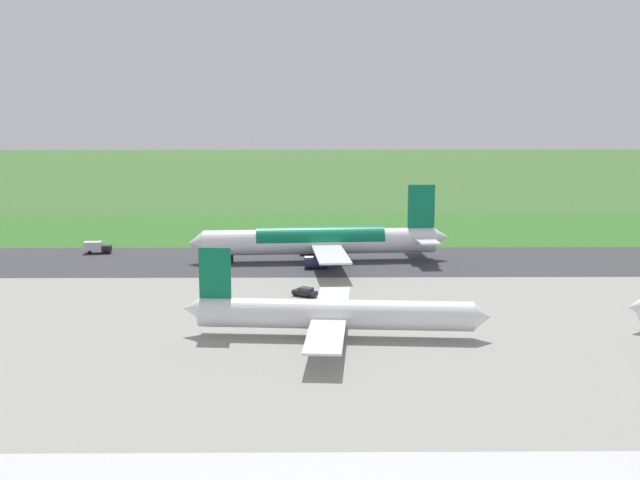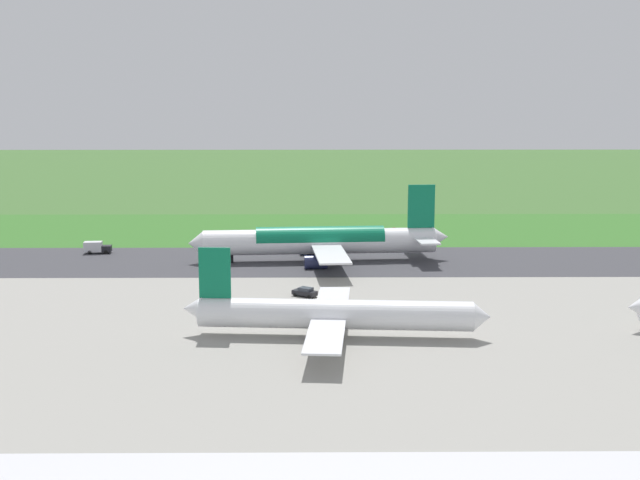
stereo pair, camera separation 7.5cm
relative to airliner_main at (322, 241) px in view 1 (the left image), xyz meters
The scene contains 10 objects.
ground_plane 4.42m from the airliner_main, behind, with size 800.00×800.00×0.00m, color #3D662D.
runway_asphalt 4.39m from the airliner_main, behind, with size 600.00×31.96×0.06m, color #38383D.
apron_concrete 57.59m from the airliner_main, 90.74° to the left, with size 440.00×110.00×0.05m, color gray.
grass_verge_foreground 31.63m from the airliner_main, 91.35° to the right, with size 600.00×80.00×0.04m, color #346B27.
airliner_main is the anchor object (origin of this frame).
airliner_parked_mid 55.18m from the airliner_main, 91.00° to the left, with size 43.30×35.44×12.63m.
service_truck_baggage 50.03m from the airliner_main, 10.55° to the right, with size 6.00×2.82×2.65m.
service_car_followme 31.40m from the airliner_main, 84.07° to the left, with size 4.52×3.74×1.62m.
no_stopping_sign 34.24m from the airliner_main, 121.68° to the right, with size 0.60×0.10×2.59m.
traffic_cone_orange 37.92m from the airliner_main, 112.03° to the right, with size 0.40×0.40×0.55m, color orange.
Camera 1 is at (2.72, 164.97, 32.64)m, focal length 45.48 mm.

